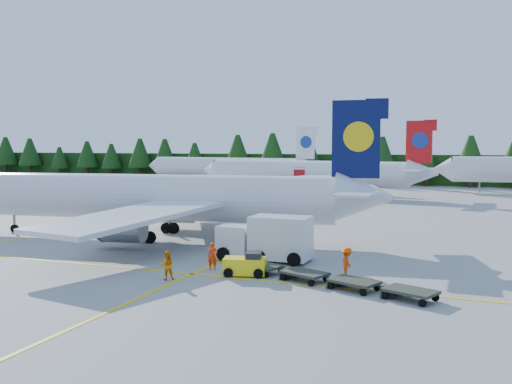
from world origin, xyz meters
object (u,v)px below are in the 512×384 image
(airliner_navy, at_px, (135,198))
(service_truck, at_px, (264,238))
(airstairs, at_px, (111,227))
(baggage_tug, at_px, (246,265))
(airliner_red, at_px, (301,173))

(airliner_navy, height_order, service_truck, airliner_navy)
(airliner_navy, height_order, airstairs, airliner_navy)
(service_truck, relative_size, baggage_tug, 2.30)
(airstairs, xyz_separation_m, service_truck, (16.59, -5.45, 0.81))
(airliner_navy, relative_size, airliner_red, 1.00)
(airliner_navy, distance_m, airliner_red, 46.19)
(airliner_navy, xyz_separation_m, airstairs, (-2.71, 0.17, -2.70))
(service_truck, bearing_deg, airstairs, 161.52)
(airliner_red, relative_size, baggage_tug, 13.96)
(airliner_red, height_order, airstairs, airliner_red)
(airliner_red, bearing_deg, baggage_tug, -67.98)
(service_truck, distance_m, baggage_tug, 4.82)
(airliner_navy, relative_size, baggage_tug, 13.93)
(service_truck, xyz_separation_m, baggage_tug, (0.55, -4.71, -0.87))
(airstairs, bearing_deg, baggage_tug, -9.86)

